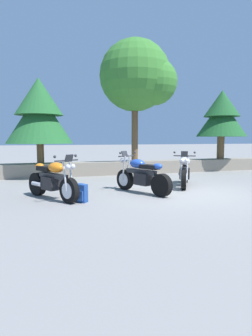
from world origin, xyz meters
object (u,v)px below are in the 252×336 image
at_px(rider_backpack, 81,192).
at_px(leafy_tree_mid_left, 139,77).
at_px(motorcycle_silver_far_right, 185,171).
at_px(motorcycle_blue_centre, 142,176).
at_px(motorcycle_orange_near_left, 53,180).
at_px(pine_tree_far_left, 39,112).
at_px(pine_tree_mid_right, 222,115).

bearing_deg(rider_backpack, leafy_tree_mid_left, 56.21).
height_order(motorcycle_silver_far_right, leafy_tree_mid_left, leafy_tree_mid_left).
distance_m(motorcycle_blue_centre, leafy_tree_mid_left, 5.73).
height_order(motorcycle_orange_near_left, motorcycle_silver_far_right, same).
xyz_separation_m(motorcycle_silver_far_right, pine_tree_far_left, (-4.45, 3.67, 2.10)).
bearing_deg(motorcycle_orange_near_left, motorcycle_blue_centre, 2.56).
bearing_deg(motorcycle_orange_near_left, pine_tree_mid_right, 28.26).
xyz_separation_m(motorcycle_blue_centre, leafy_tree_mid_left, (1.41, 4.17, 3.67)).
bearing_deg(pine_tree_far_left, motorcycle_orange_near_left, -86.88).
xyz_separation_m(rider_backpack, pine_tree_far_left, (-0.87, 5.02, 2.34)).
xyz_separation_m(motorcycle_blue_centre, motorcycle_silver_far_right, (1.74, 0.66, 0.00)).
bearing_deg(pine_tree_mid_right, rider_backpack, -146.60).
xyz_separation_m(motorcycle_silver_far_right, leafy_tree_mid_left, (-0.33, 3.51, 3.67)).
bearing_deg(motorcycle_orange_near_left, rider_backpack, -42.55).
height_order(pine_tree_far_left, leafy_tree_mid_left, leafy_tree_mid_left).
relative_size(motorcycle_blue_centre, pine_tree_far_left, 0.57).
height_order(rider_backpack, leafy_tree_mid_left, leafy_tree_mid_left).
relative_size(rider_backpack, pine_tree_mid_right, 0.14).
height_order(motorcycle_orange_near_left, pine_tree_mid_right, pine_tree_mid_right).
distance_m(motorcycle_orange_near_left, rider_backpack, 0.89).
relative_size(motorcycle_blue_centre, motorcycle_silver_far_right, 1.04).
bearing_deg(motorcycle_blue_centre, motorcycle_orange_near_left, -177.44).
height_order(motorcycle_blue_centre, rider_backpack, motorcycle_blue_centre).
relative_size(pine_tree_far_left, pine_tree_mid_right, 1.03).
xyz_separation_m(pine_tree_far_left, leafy_tree_mid_left, (4.12, -0.16, 1.57)).
bearing_deg(leafy_tree_mid_left, motorcycle_orange_near_left, -132.20).
xyz_separation_m(motorcycle_blue_centre, pine_tree_far_left, (-2.71, 4.33, 2.10)).
height_order(motorcycle_orange_near_left, rider_backpack, motorcycle_orange_near_left).
bearing_deg(leafy_tree_mid_left, pine_tree_mid_right, 1.39).
xyz_separation_m(motorcycle_blue_centre, rider_backpack, (-1.84, -0.69, -0.24)).
xyz_separation_m(motorcycle_orange_near_left, pine_tree_mid_right, (8.15, 4.38, 2.20)).
relative_size(pine_tree_far_left, leafy_tree_mid_left, 0.65).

